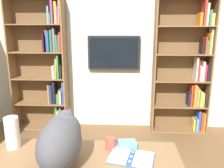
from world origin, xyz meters
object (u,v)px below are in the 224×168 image
object	(u,v)px
wall_mounted_tv	(114,53)
cat	(61,139)
bookshelf_left	(188,69)
open_binder	(131,158)
bookshelf_right	(46,66)
coffee_mug	(110,143)
paper_towel_roll	(12,132)
desk_book_stack	(127,145)

from	to	relation	value
wall_mounted_tv	cat	size ratio (longest dim) A/B	1.40
bookshelf_left	open_binder	bearing A→B (deg)	66.02
wall_mounted_tv	open_binder	world-z (taller)	wall_mounted_tv
bookshelf_right	coffee_mug	distance (m)	2.44
bookshelf_left	wall_mounted_tv	size ratio (longest dim) A/B	2.53
cat	open_binder	bearing A→B (deg)	-170.75
cat	paper_towel_roll	distance (m)	0.50
paper_towel_roll	desk_book_stack	distance (m)	0.92
wall_mounted_tv	coffee_mug	bearing A→B (deg)	91.84
bookshelf_left	bookshelf_right	world-z (taller)	bookshelf_right
coffee_mug	paper_towel_roll	bearing A→B (deg)	0.78
open_binder	wall_mounted_tv	bearing A→B (deg)	-84.31
bookshelf_left	cat	distance (m)	2.75
paper_towel_roll	coffee_mug	size ratio (longest dim) A/B	2.67
bookshelf_left	bookshelf_right	size ratio (longest dim) A/B	0.98
bookshelf_left	coffee_mug	xyz separation A→B (m)	(1.16, 2.10, -0.24)
bookshelf_left	cat	world-z (taller)	bookshelf_left
coffee_mug	desk_book_stack	xyz separation A→B (m)	(-0.13, -0.04, -0.03)
paper_towel_roll	open_binder	bearing A→B (deg)	172.68
cat	paper_towel_roll	xyz separation A→B (m)	(0.45, -0.20, -0.06)
bookshelf_left	paper_towel_roll	xyz separation A→B (m)	(1.94, 2.11, -0.16)
cat	coffee_mug	xyz separation A→B (m)	(-0.33, -0.21, -0.14)
bookshelf_right	bookshelf_left	bearing A→B (deg)	-179.99
bookshelf_right	paper_towel_roll	xyz separation A→B (m)	(-0.42, 2.11, -0.20)
paper_towel_roll	bookshelf_right	bearing A→B (deg)	-78.63
open_binder	paper_towel_roll	size ratio (longest dim) A/B	1.44
wall_mounted_tv	cat	bearing A→B (deg)	83.79
desk_book_stack	coffee_mug	bearing A→B (deg)	16.05
wall_mounted_tv	bookshelf_left	bearing A→B (deg)	176.12
wall_mounted_tv	cat	distance (m)	2.44
desk_book_stack	paper_towel_roll	bearing A→B (deg)	3.01
paper_towel_roll	bookshelf_left	bearing A→B (deg)	-132.52
bookshelf_right	wall_mounted_tv	size ratio (longest dim) A/B	2.57
bookshelf_left	desk_book_stack	size ratio (longest dim) A/B	11.92
bookshelf_left	paper_towel_roll	bearing A→B (deg)	47.48
bookshelf_right	open_binder	world-z (taller)	bookshelf_right
bookshelf_left	open_binder	world-z (taller)	bookshelf_left
cat	desk_book_stack	world-z (taller)	cat
coffee_mug	wall_mounted_tv	bearing A→B (deg)	-88.16
paper_towel_roll	coffee_mug	distance (m)	0.79
bookshelf_right	cat	size ratio (longest dim) A/B	3.61
wall_mounted_tv	coffee_mug	xyz separation A→B (m)	(-0.07, 2.19, -0.49)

